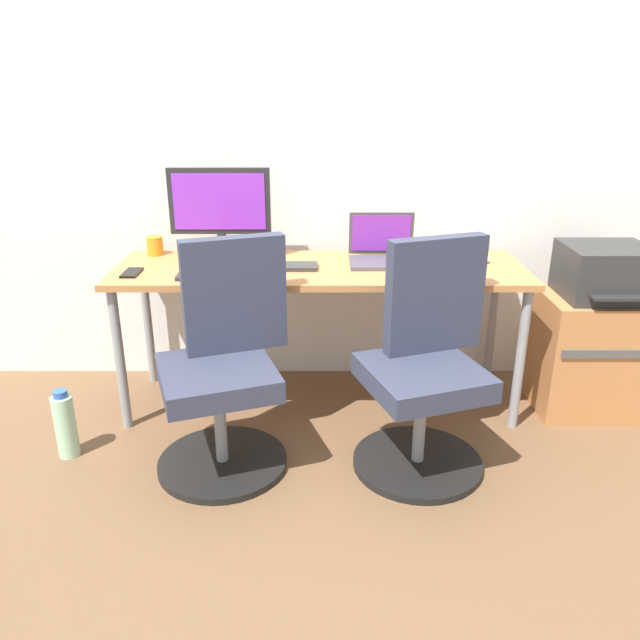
% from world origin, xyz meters
% --- Properties ---
extents(ground_plane, '(5.28, 5.28, 0.00)m').
position_xyz_m(ground_plane, '(0.00, 0.00, 0.00)').
color(ground_plane, brown).
extents(back_wall, '(4.40, 0.04, 2.60)m').
position_xyz_m(back_wall, '(0.00, 0.37, 1.30)').
color(back_wall, white).
rests_on(back_wall, ground).
extents(desk, '(1.91, 0.58, 0.71)m').
position_xyz_m(desk, '(0.00, 0.00, 0.65)').
color(desk, '#B77542').
rests_on(desk, ground).
extents(office_chair_left, '(0.56, 0.56, 0.94)m').
position_xyz_m(office_chair_left, '(-0.39, -0.50, 0.42)').
color(office_chair_left, black).
rests_on(office_chair_left, ground).
extents(office_chair_right, '(0.56, 0.56, 0.94)m').
position_xyz_m(office_chair_right, '(0.43, -0.50, 0.42)').
color(office_chair_right, black).
rests_on(office_chair_right, ground).
extents(side_cabinet, '(0.51, 0.41, 0.58)m').
position_xyz_m(side_cabinet, '(1.31, -0.05, 0.29)').
color(side_cabinet, '#B77542').
rests_on(side_cabinet, ground).
extents(printer, '(0.38, 0.40, 0.24)m').
position_xyz_m(printer, '(1.31, -0.05, 0.70)').
color(printer, '#2D2D2D').
rests_on(printer, side_cabinet).
extents(water_bottle_on_floor, '(0.09, 0.09, 0.31)m').
position_xyz_m(water_bottle_on_floor, '(-1.09, -0.48, 0.15)').
color(water_bottle_on_floor, '#A5D8B2').
rests_on(water_bottle_on_floor, ground).
extents(desktop_monitor, '(0.48, 0.18, 0.43)m').
position_xyz_m(desktop_monitor, '(-0.47, 0.15, 0.96)').
color(desktop_monitor, '#262626').
rests_on(desktop_monitor, desk).
extents(open_laptop, '(0.31, 0.25, 0.23)m').
position_xyz_m(open_laptop, '(0.29, 0.08, 0.76)').
color(open_laptop, '#4C4C51').
rests_on(open_laptop, desk).
extents(keyboard_by_monitor, '(0.34, 0.12, 0.02)m').
position_xyz_m(keyboard_by_monitor, '(-0.46, -0.17, 0.72)').
color(keyboard_by_monitor, '#2D2D2D').
rests_on(keyboard_by_monitor, desk).
extents(keyboard_by_laptop, '(0.34, 0.12, 0.02)m').
position_xyz_m(keyboard_by_laptop, '(-0.18, -0.03, 0.72)').
color(keyboard_by_laptop, '#2D2D2D').
rests_on(keyboard_by_laptop, desk).
extents(mouse_by_monitor, '(0.06, 0.10, 0.03)m').
position_xyz_m(mouse_by_monitor, '(0.78, 0.08, 0.72)').
color(mouse_by_monitor, silver).
rests_on(mouse_by_monitor, desk).
extents(mouse_by_laptop, '(0.06, 0.10, 0.03)m').
position_xyz_m(mouse_by_laptop, '(0.57, -0.22, 0.72)').
color(mouse_by_laptop, '#2D2D2D').
rests_on(mouse_by_laptop, desk).
extents(coffee_mug, '(0.08, 0.08, 0.09)m').
position_xyz_m(coffee_mug, '(-0.82, 0.21, 0.75)').
color(coffee_mug, orange).
rests_on(coffee_mug, desk).
extents(pen_cup, '(0.07, 0.07, 0.10)m').
position_xyz_m(pen_cup, '(0.55, 0.11, 0.76)').
color(pen_cup, slate).
rests_on(pen_cup, desk).
extents(phone_near_monitor, '(0.07, 0.14, 0.01)m').
position_xyz_m(phone_near_monitor, '(-0.84, -0.12, 0.71)').
color(phone_near_monitor, black).
rests_on(phone_near_monitor, desk).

